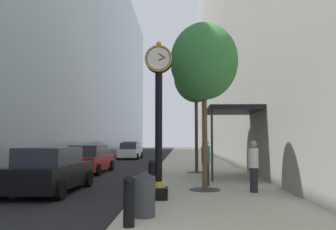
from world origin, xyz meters
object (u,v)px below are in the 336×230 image
Objects in this scene: street_tree_mid_near at (196,78)px; car_red_near at (90,159)px; trash_bin at (144,193)px; pedestrian_by_clock at (254,165)px; street_tree_near at (204,62)px; car_black_trailing at (51,170)px; pedestrian_walking at (206,161)px; bollard_third at (152,174)px; car_grey_mid at (131,149)px; street_clock at (159,111)px; bollard_nearest at (129,200)px; car_white_far at (130,151)px.

car_red_near is at bearing 172.08° from street_tree_mid_near.
pedestrian_by_clock is at bearing 48.45° from trash_bin.
street_tree_near reaches higher than car_red_near.
trash_bin is 5.81m from car_black_trailing.
street_tree_near reaches higher than pedestrian_by_clock.
pedestrian_walking is at bearing 132.64° from pedestrian_by_clock.
bollard_third is at bearing 173.54° from street_tree_near.
car_black_trailing is (0.53, -7.22, 0.01)m from car_red_near.
trash_bin is at bearing -81.09° from car_grey_mid.
street_clock is 0.72× the size of street_tree_mid_near.
trash_bin is 5.70m from pedestrian_walking.
car_red_near is at bearing 116.52° from street_clock.
bollard_nearest is at bearing -81.66° from car_grey_mid.
street_tree_mid_near is 24.39m from car_grey_mid.
car_red_near reaches higher than bollard_third.
bollard_third is (0.00, 5.38, 0.00)m from bollard_nearest.
bollard_third is 0.17× the size of street_tree_near.
trash_bin is at bearing -69.01° from car_red_near.
street_tree_near reaches higher than bollard_nearest.
bollard_third is 29.60m from car_grey_mid.
street_tree_mid_near reaches higher than car_red_near.
car_grey_mid is at bearing 92.19° from car_red_near.
street_tree_mid_near reaches higher than pedestrian_walking.
street_tree_near is at bearing -6.46° from bollard_third.
street_clock is 10.51m from car_red_near.
trash_bin is at bearing -99.07° from street_tree_mid_near.
car_white_far is (-4.44, 23.79, -2.00)m from street_clock.
street_clock is 8.90m from street_tree_mid_near.
bollard_nearest is 0.16× the size of street_tree_mid_near.
pedestrian_walking is 0.39× the size of car_grey_mid.
bollard_third is at bearing 2.12° from car_black_trailing.
street_tree_near reaches higher than street_clock.
pedestrian_by_clock is 0.39× the size of car_black_trailing.
street_tree_near is (1.91, 5.16, 4.06)m from bollard_nearest.
pedestrian_walking is at bearing 61.92° from street_clock.
street_tree_near is at bearing -74.73° from car_white_far.
bollard_third is 3.62m from pedestrian_by_clock.
street_clock is 1.04× the size of car_white_far.
car_black_trailing is (-5.72, -1.07, -0.30)m from pedestrian_walking.
car_black_trailing is at bearing 153.71° from street_clock.
pedestrian_by_clock is at bearing 24.82° from street_clock.
bollard_third is 0.23× the size of car_grey_mid.
car_white_far is at bearing 105.27° from street_tree_near.
car_red_near reaches higher than bollard_nearest.
bollard_nearest is 0.59× the size of pedestrian_walking.
street_tree_mid_near reaches higher than bollard_third.
car_red_near is 1.00× the size of car_grey_mid.
street_tree_mid_near is 1.48× the size of car_black_trailing.
bollard_nearest is 0.23× the size of car_black_trailing.
car_red_near is (-7.75, 7.78, -0.29)m from pedestrian_by_clock.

